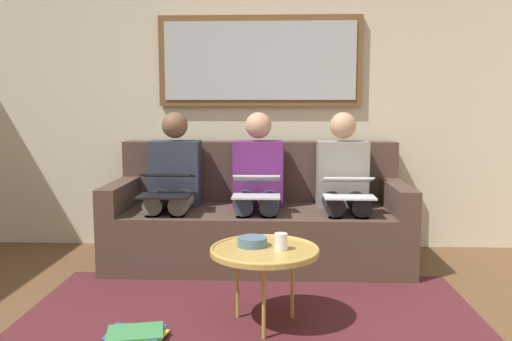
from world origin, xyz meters
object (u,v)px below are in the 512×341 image
(laptop_white, at_px, (348,187))
(cup, at_px, (281,242))
(bowl, at_px, (252,242))
(couch, at_px, (258,220))
(laptop_black, at_px, (166,184))
(coffee_table, at_px, (265,251))
(laptop_silver, at_px, (257,186))
(magazine_stack, at_px, (135,335))
(person_right, at_px, (173,183))
(framed_mirror, at_px, (260,61))
(person_left, at_px, (344,184))
(person_middle, at_px, (258,183))

(laptop_white, bearing_deg, cup, 62.58)
(cup, height_order, bowl, cup)
(couch, distance_m, laptop_black, 0.78)
(couch, distance_m, laptop_white, 0.78)
(coffee_table, xyz_separation_m, laptop_black, (0.72, -0.91, 0.22))
(laptop_silver, height_order, magazine_stack, laptop_silver)
(person_right, height_order, magazine_stack, person_right)
(framed_mirror, height_order, laptop_silver, framed_mirror)
(coffee_table, xyz_separation_m, person_left, (-0.56, -1.15, 0.20))
(magazine_stack, bearing_deg, laptop_silver, -117.04)
(person_middle, distance_m, magazine_stack, 1.59)
(coffee_table, bearing_deg, person_left, -116.06)
(coffee_table, distance_m, magazine_stack, 0.79)
(couch, relative_size, person_right, 1.93)
(couch, xyz_separation_m, person_middle, (0.00, 0.07, 0.30))
(laptop_white, xyz_separation_m, person_right, (1.28, -0.25, -0.02))
(bowl, xyz_separation_m, person_left, (-0.63, -1.10, 0.16))
(laptop_black, bearing_deg, bowl, 127.26)
(laptop_white, height_order, person_middle, person_middle)
(couch, height_order, person_middle, person_middle)
(cup, xyz_separation_m, person_left, (-0.48, -1.17, 0.14))
(cup, bearing_deg, person_right, -55.36)
(laptop_silver, relative_size, person_right, 0.30)
(framed_mirror, distance_m, laptop_silver, 1.16)
(couch, relative_size, bowl, 13.51)
(framed_mirror, bearing_deg, laptop_silver, 90.00)
(coffee_table, bearing_deg, laptop_silver, -85.06)
(cup, distance_m, laptop_black, 1.24)
(person_right, xyz_separation_m, magazine_stack, (-0.07, 1.37, -0.58))
(laptop_black, bearing_deg, framed_mirror, -132.51)
(cup, xyz_separation_m, person_middle, (0.16, -1.17, 0.14))
(cup, distance_m, person_left, 1.27)
(bowl, xyz_separation_m, magazine_stack, (0.58, 0.27, -0.42))
(person_left, distance_m, laptop_black, 1.30)
(coffee_table, relative_size, bowl, 3.61)
(coffee_table, distance_m, person_middle, 1.17)
(coffee_table, height_order, person_right, person_right)
(couch, height_order, person_left, person_left)
(laptop_silver, bearing_deg, laptop_white, 179.39)
(framed_mirror, xyz_separation_m, cup, (-0.16, 1.62, -1.08))
(couch, distance_m, laptop_silver, 0.44)
(cup, distance_m, bowl, 0.17)
(bowl, xyz_separation_m, laptop_black, (0.65, -0.85, 0.18))
(couch, distance_m, cup, 1.25)
(framed_mirror, relative_size, bowl, 10.17)
(bowl, xyz_separation_m, person_right, (0.65, -1.10, 0.16))
(magazine_stack, bearing_deg, couch, -111.79)
(laptop_silver, bearing_deg, person_left, -159.25)
(person_right, bearing_deg, framed_mirror, -144.48)
(person_right, relative_size, laptop_black, 3.03)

